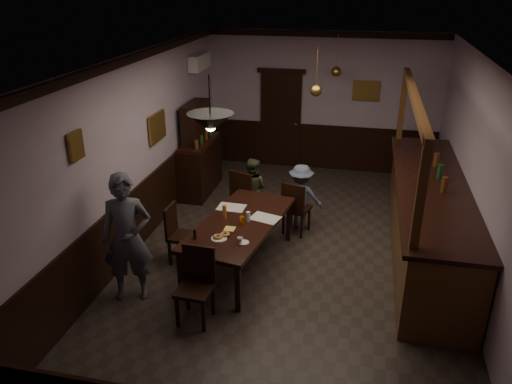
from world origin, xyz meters
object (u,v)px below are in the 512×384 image
(chair_far_right, at_px, (295,206))
(pendant_brass_far, at_px, (336,72))
(coffee_cup, at_px, (240,240))
(soda_can, at_px, (242,220))
(sideboard, at_px, (199,157))
(person_standing, at_px, (127,238))
(chair_side, at_px, (178,231))
(chair_far_left, at_px, (245,195))
(person_seated_left, at_px, (252,189))
(person_seated_right, at_px, (301,197))
(pendant_brass_mid, at_px, (316,90))
(pendant_iron, at_px, (210,122))
(dining_table, at_px, (240,225))
(bar_counter, at_px, (428,217))
(chair_near, at_px, (197,281))

(chair_far_right, height_order, pendant_brass_far, pendant_brass_far)
(coffee_cup, distance_m, soda_can, 0.56)
(sideboard, bearing_deg, person_standing, -86.25)
(chair_side, xyz_separation_m, soda_can, (1.00, -0.02, 0.31))
(pendant_brass_far, bearing_deg, chair_far_right, -98.62)
(chair_far_left, distance_m, chair_side, 1.55)
(chair_far_left, bearing_deg, soda_can, 122.75)
(person_seated_left, bearing_deg, person_seated_right, -179.68)
(person_standing, relative_size, pendant_brass_mid, 2.20)
(person_standing, distance_m, pendant_iron, 1.93)
(chair_far_left, height_order, pendant_brass_far, pendant_brass_far)
(chair_far_right, bearing_deg, dining_table, 76.47)
(sideboard, relative_size, bar_counter, 0.40)
(dining_table, distance_m, bar_counter, 2.89)
(dining_table, xyz_separation_m, chair_far_left, (-0.25, 1.33, -0.12))
(sideboard, bearing_deg, coffee_cup, -62.82)
(chair_side, xyz_separation_m, pendant_iron, (0.81, -0.74, 1.94))
(person_seated_right, bearing_deg, person_seated_left, -13.62)
(chair_side, distance_m, pendant_brass_far, 4.61)
(chair_far_left, distance_m, person_seated_right, 0.96)
(chair_far_left, xyz_separation_m, soda_can, (0.30, -1.40, 0.25))
(chair_far_left, bearing_deg, chair_side, 83.80)
(chair_far_right, relative_size, coffee_cup, 11.77)
(pendant_brass_mid, bearing_deg, person_standing, -124.84)
(person_standing, xyz_separation_m, person_seated_left, (1.06, 2.66, -0.32))
(person_seated_left, relative_size, coffee_cup, 14.24)
(person_standing, xyz_separation_m, pendant_brass_far, (2.27, 4.76, 1.41))
(dining_table, relative_size, pendant_brass_mid, 2.88)
(pendant_iron, bearing_deg, person_seated_left, 91.28)
(coffee_cup, xyz_separation_m, pendant_iron, (-0.30, -0.16, 1.64))
(person_seated_left, relative_size, pendant_brass_mid, 1.41)
(person_seated_right, height_order, pendant_brass_far, pendant_brass_far)
(chair_far_left, xyz_separation_m, sideboard, (-1.23, 1.25, 0.17))
(person_seated_right, distance_m, coffee_cup, 2.16)
(soda_can, height_order, pendant_brass_mid, pendant_brass_mid)
(chair_near, xyz_separation_m, pendant_brass_mid, (1.06, 3.22, 1.76))
(coffee_cup, height_order, bar_counter, bar_counter)
(person_standing, bearing_deg, person_seated_left, 48.74)
(person_standing, distance_m, pendant_brass_far, 5.46)
(person_standing, bearing_deg, person_seated_right, 32.65)
(chair_side, relative_size, pendant_iron, 1.37)
(sideboard, xyz_separation_m, pendant_iron, (1.35, -3.37, 1.71))
(chair_side, bearing_deg, person_standing, 165.60)
(chair_far_right, bearing_deg, chair_far_left, 5.99)
(person_standing, distance_m, person_seated_left, 2.88)
(soda_can, bearing_deg, chair_side, 178.92)
(person_seated_left, relative_size, soda_can, 9.50)
(chair_far_left, bearing_deg, person_seated_left, -82.22)
(chair_far_left, xyz_separation_m, coffee_cup, (0.41, -1.95, 0.24))
(person_seated_left, height_order, pendant_iron, pendant_iron)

